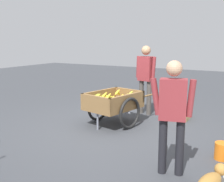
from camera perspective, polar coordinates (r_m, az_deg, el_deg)
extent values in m
plane|color=#3D3F44|center=(5.66, -0.19, -7.72)|extent=(24.00, 24.00, 0.00)
cube|color=olive|center=(5.85, 0.27, -3.04)|extent=(1.24, 1.01, 0.10)
cube|color=olive|center=(5.45, -3.35, -2.24)|extent=(0.22, 0.80, 0.24)
cube|color=olive|center=(6.21, 3.44, -0.67)|extent=(0.22, 0.80, 0.24)
cube|color=olive|center=(5.58, 3.12, -1.92)|extent=(1.09, 0.28, 0.24)
cube|color=olive|center=(6.06, -2.36, -0.93)|extent=(1.09, 0.28, 0.24)
torus|color=black|center=(5.60, 3.66, -4.52)|extent=(0.64, 0.19, 0.64)
torus|color=black|center=(6.16, -2.81, -3.13)|extent=(0.64, 0.19, 0.64)
cylinder|color=gray|center=(5.87, 0.27, -3.80)|extent=(0.22, 0.87, 0.04)
cylinder|color=olive|center=(6.26, 7.61, -0.84)|extent=(0.55, 0.15, 0.04)
cylinder|color=olive|center=(6.66, 2.76, -0.09)|extent=(0.55, 0.15, 0.04)
cylinder|color=gray|center=(5.58, -2.94, -6.12)|extent=(0.04, 0.04, 0.35)
ellipsoid|color=gold|center=(5.89, -3.00, -1.16)|extent=(0.18, 0.07, 0.14)
ellipsoid|color=gold|center=(5.87, -3.11, -1.10)|extent=(0.18, 0.06, 0.05)
ellipsoid|color=gold|center=(5.85, -3.20, -1.04)|extent=(0.19, 0.07, 0.13)
ellipsoid|color=gold|center=(6.02, 4.64, -1.70)|extent=(0.17, 0.12, 0.15)
ellipsoid|color=gold|center=(6.00, 4.60, -1.64)|extent=(0.19, 0.08, 0.08)
ellipsoid|color=gold|center=(5.98, 4.56, -1.57)|extent=(0.19, 0.05, 0.08)
ellipsoid|color=gold|center=(5.96, 4.51, -1.51)|extent=(0.17, 0.12, 0.15)
ellipsoid|color=gold|center=(6.13, 1.95, -1.33)|extent=(0.18, 0.06, 0.13)
ellipsoid|color=gold|center=(6.11, 1.88, -1.28)|extent=(0.18, 0.12, 0.05)
ellipsoid|color=gold|center=(6.09, 1.79, -1.23)|extent=(0.18, 0.10, 0.14)
ellipsoid|color=gold|center=(6.01, 3.70, -0.86)|extent=(0.18, 0.11, 0.13)
ellipsoid|color=gold|center=(6.00, 3.70, -0.79)|extent=(0.19, 0.06, 0.10)
ellipsoid|color=gold|center=(5.98, 3.69, -0.71)|extent=(0.18, 0.06, 0.05)
ellipsoid|color=gold|center=(5.97, 3.67, -0.64)|extent=(0.18, 0.13, 0.10)
ellipsoid|color=gold|center=(5.96, 3.66, -0.57)|extent=(0.18, 0.11, 0.13)
ellipsoid|color=gold|center=(5.90, -2.66, -1.26)|extent=(0.17, 0.07, 0.15)
ellipsoid|color=gold|center=(5.88, -2.77, -1.21)|extent=(0.18, 0.13, 0.05)
ellipsoid|color=gold|center=(5.86, -2.89, -1.16)|extent=(0.18, 0.09, 0.15)
ellipsoid|color=gold|center=(5.88, -1.43, -1.05)|extent=(0.19, 0.08, 0.13)
ellipsoid|color=gold|center=(5.87, -1.45, -0.97)|extent=(0.19, 0.11, 0.09)
ellipsoid|color=gold|center=(5.85, -1.51, -0.91)|extent=(0.19, 0.08, 0.08)
ellipsoid|color=gold|center=(5.84, -1.58, -0.84)|extent=(0.18, 0.11, 0.15)
ellipsoid|color=gold|center=(5.61, -0.57, -1.40)|extent=(0.17, 0.11, 0.15)
ellipsoid|color=gold|center=(5.59, -0.62, -1.33)|extent=(0.19, 0.10, 0.10)
ellipsoid|color=gold|center=(5.58, -0.65, -1.25)|extent=(0.18, 0.12, 0.05)
ellipsoid|color=gold|center=(5.56, -0.68, -1.18)|extent=(0.19, 0.06, 0.10)
ellipsoid|color=gold|center=(5.55, -0.71, -1.10)|extent=(0.18, 0.06, 0.14)
ellipsoid|color=gold|center=(6.17, 1.23, -0.46)|extent=(0.17, 0.06, 0.15)
ellipsoid|color=gold|center=(6.15, 1.17, -0.40)|extent=(0.19, 0.08, 0.09)
ellipsoid|color=gold|center=(6.13, 1.12, -0.33)|extent=(0.19, 0.08, 0.08)
ellipsoid|color=gold|center=(6.11, 1.07, -0.27)|extent=(0.18, 0.09, 0.14)
ellipsoid|color=gold|center=(5.66, 2.49, -2.42)|extent=(0.17, 0.06, 0.14)
ellipsoid|color=gold|center=(5.65, 2.45, -2.35)|extent=(0.19, 0.05, 0.08)
ellipsoid|color=gold|center=(5.63, 2.40, -2.29)|extent=(0.19, 0.10, 0.08)
ellipsoid|color=gold|center=(5.61, 2.34, -2.22)|extent=(0.17, 0.09, 0.15)
ellipsoid|color=gold|center=(5.97, 0.18, -1.71)|extent=(0.18, 0.06, 0.14)
ellipsoid|color=gold|center=(5.95, 0.10, -1.65)|extent=(0.19, 0.12, 0.05)
ellipsoid|color=gold|center=(5.93, -0.01, -1.60)|extent=(0.18, 0.09, 0.15)
ellipsoid|color=gold|center=(6.02, 2.87, -1.62)|extent=(0.18, 0.06, 0.13)
ellipsoid|color=gold|center=(6.00, 2.85, -1.55)|extent=(0.19, 0.09, 0.08)
ellipsoid|color=gold|center=(5.98, 2.80, -1.49)|extent=(0.19, 0.08, 0.09)
ellipsoid|color=gold|center=(5.96, 2.74, -1.43)|extent=(0.17, 0.05, 0.15)
ellipsoid|color=gold|center=(5.35, -0.20, -2.48)|extent=(0.18, 0.07, 0.15)
ellipsoid|color=gold|center=(5.33, -0.24, -2.40)|extent=(0.19, 0.05, 0.10)
ellipsoid|color=gold|center=(5.32, -0.28, -2.33)|extent=(0.18, 0.06, 0.04)
ellipsoid|color=gold|center=(5.30, -0.33, -2.26)|extent=(0.18, 0.12, 0.11)
ellipsoid|color=gold|center=(5.29, -0.32, -2.17)|extent=(0.19, 0.08, 0.13)
ellipsoid|color=gold|center=(5.99, 0.03, -1.72)|extent=(0.17, 0.11, 0.15)
ellipsoid|color=gold|center=(5.97, -0.03, -1.66)|extent=(0.19, 0.09, 0.09)
ellipsoid|color=gold|center=(5.95, -0.10, -1.59)|extent=(0.19, 0.12, 0.08)
ellipsoid|color=gold|center=(5.94, -0.12, -1.52)|extent=(0.18, 0.10, 0.13)
cylinder|color=#4C4742|center=(6.68, 7.51, -1.42)|extent=(0.11, 0.11, 0.81)
cylinder|color=#4C4742|center=(6.80, 5.98, -1.17)|extent=(0.11, 0.11, 0.81)
cube|color=maroon|center=(6.63, 6.87, 4.54)|extent=(0.27, 0.37, 0.57)
sphere|color=tan|center=(6.61, 6.95, 8.20)|extent=(0.22, 0.22, 0.22)
cylinder|color=maroon|center=(6.51, 8.47, 4.64)|extent=(0.08, 0.11, 0.52)
cylinder|color=maroon|center=(6.76, 5.34, 4.92)|extent=(0.08, 0.09, 0.52)
sphere|color=#AD7A38|center=(3.48, 21.23, -14.61)|extent=(0.14, 0.14, 0.14)
cylinder|color=orange|center=(4.57, 21.53, -11.30)|extent=(0.23, 0.23, 0.26)
cube|color=tan|center=(6.50, 14.00, -4.62)|extent=(0.44, 0.32, 0.22)
sphere|color=#99BF33|center=(6.49, 13.98, -3.31)|extent=(0.07, 0.07, 0.07)
sphere|color=#B23319|center=(6.47, 13.19, -3.26)|extent=(0.08, 0.08, 0.08)
sphere|color=red|center=(6.30, 14.31, -3.74)|extent=(0.07, 0.07, 0.07)
sphere|color=#99BF33|center=(6.58, 15.31, -3.18)|extent=(0.07, 0.07, 0.07)
sphere|color=#B23319|center=(6.48, 14.08, -3.23)|extent=(0.10, 0.10, 0.10)
sphere|color=#99BF33|center=(6.40, 14.43, -3.48)|extent=(0.08, 0.08, 0.08)
sphere|color=#99BF33|center=(6.47, 14.46, -3.36)|extent=(0.08, 0.08, 0.08)
cylinder|color=black|center=(3.83, 10.26, -10.98)|extent=(0.11, 0.11, 0.75)
cylinder|color=black|center=(3.83, 13.60, -11.15)|extent=(0.11, 0.11, 0.75)
cube|color=maroon|center=(3.65, 12.30, -1.69)|extent=(0.28, 0.38, 0.53)
sphere|color=tan|center=(3.59, 12.55, 4.50)|extent=(0.20, 0.20, 0.20)
cylinder|color=maroon|center=(3.66, 8.88, -1.12)|extent=(0.08, 0.16, 0.48)
cylinder|color=maroon|center=(3.64, 15.78, -1.44)|extent=(0.08, 0.12, 0.48)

